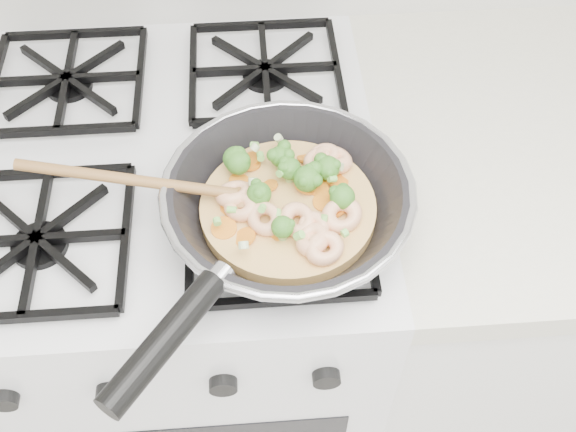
{
  "coord_description": "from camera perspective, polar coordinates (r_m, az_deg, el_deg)",
  "views": [
    {
      "loc": [
        0.12,
        1.03,
        1.6
      ],
      "look_at": [
        0.16,
        1.55,
        0.93
      ],
      "focal_mm": 42.54,
      "sensor_mm": 36.0,
      "label": 1
    }
  ],
  "objects": [
    {
      "name": "skillet",
      "position": [
        0.83,
        -0.23,
        1.06
      ],
      "size": [
        0.48,
        0.42,
        0.09
      ],
      "rotation": [
        0.0,
        0.0,
        0.01
      ],
      "color": "black",
      "rests_on": "stove"
    },
    {
      "name": "stove",
      "position": [
        1.33,
        -7.58,
        -7.92
      ],
      "size": [
        0.6,
        0.6,
        0.92
      ],
      "color": "white",
      "rests_on": "ground"
    }
  ]
}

